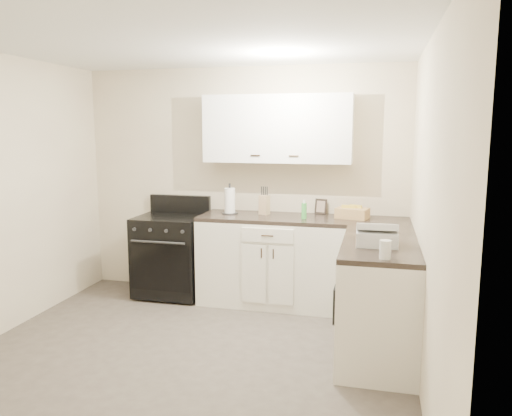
% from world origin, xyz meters
% --- Properties ---
extents(floor, '(3.60, 3.60, 0.00)m').
position_xyz_m(floor, '(0.00, 0.00, 0.00)').
color(floor, '#473F38').
rests_on(floor, ground).
extents(ceiling, '(3.60, 3.60, 0.00)m').
position_xyz_m(ceiling, '(0.00, 0.00, 2.50)').
color(ceiling, white).
rests_on(ceiling, wall_back).
extents(wall_back, '(3.60, 0.00, 3.60)m').
position_xyz_m(wall_back, '(0.00, 1.80, 1.25)').
color(wall_back, beige).
rests_on(wall_back, ground).
extents(wall_right, '(0.00, 3.60, 3.60)m').
position_xyz_m(wall_right, '(1.80, 0.00, 1.25)').
color(wall_right, beige).
rests_on(wall_right, ground).
extents(wall_front, '(3.60, 0.00, 3.60)m').
position_xyz_m(wall_front, '(0.00, -1.80, 1.25)').
color(wall_front, beige).
rests_on(wall_front, ground).
extents(base_cabinets_back, '(1.55, 0.60, 0.90)m').
position_xyz_m(base_cabinets_back, '(0.43, 1.50, 0.45)').
color(base_cabinets_back, white).
rests_on(base_cabinets_back, floor).
extents(base_cabinets_right, '(0.60, 1.90, 0.90)m').
position_xyz_m(base_cabinets_right, '(1.50, 0.85, 0.45)').
color(base_cabinets_right, white).
rests_on(base_cabinets_right, floor).
extents(countertop_back, '(1.55, 0.60, 0.04)m').
position_xyz_m(countertop_back, '(0.43, 1.50, 0.92)').
color(countertop_back, black).
rests_on(countertop_back, base_cabinets_back).
extents(countertop_right, '(0.60, 1.90, 0.04)m').
position_xyz_m(countertop_right, '(1.50, 0.85, 0.92)').
color(countertop_right, black).
rests_on(countertop_right, base_cabinets_right).
extents(upper_cabinets, '(1.55, 0.30, 0.70)m').
position_xyz_m(upper_cabinets, '(0.43, 1.65, 1.84)').
color(upper_cabinets, white).
rests_on(upper_cabinets, wall_back).
extents(stove, '(0.72, 0.61, 0.87)m').
position_xyz_m(stove, '(-0.73, 1.48, 0.46)').
color(stove, black).
rests_on(stove, floor).
extents(knife_block, '(0.12, 0.11, 0.21)m').
position_xyz_m(knife_block, '(0.30, 1.59, 1.04)').
color(knife_block, tan).
rests_on(knife_block, countertop_back).
extents(paper_towel, '(0.14, 0.14, 0.28)m').
position_xyz_m(paper_towel, '(-0.07, 1.55, 1.08)').
color(paper_towel, white).
rests_on(paper_towel, countertop_back).
extents(soap_bottle, '(0.06, 0.06, 0.16)m').
position_xyz_m(soap_bottle, '(0.75, 1.43, 1.02)').
color(soap_bottle, green).
rests_on(soap_bottle, countertop_back).
extents(picture_frame, '(0.14, 0.08, 0.16)m').
position_xyz_m(picture_frame, '(0.88, 1.76, 1.02)').
color(picture_frame, black).
rests_on(picture_frame, countertop_back).
extents(wicker_basket, '(0.35, 0.28, 0.10)m').
position_xyz_m(wicker_basket, '(1.22, 1.57, 0.99)').
color(wicker_basket, tan).
rests_on(wicker_basket, countertop_right).
extents(countertop_grill, '(0.32, 0.30, 0.11)m').
position_xyz_m(countertop_grill, '(1.47, 0.43, 1.00)').
color(countertop_grill, silver).
rests_on(countertop_grill, countertop_right).
extents(glass_jar, '(0.08, 0.08, 0.13)m').
position_xyz_m(glass_jar, '(1.53, 0.00, 1.01)').
color(glass_jar, silver).
rests_on(glass_jar, countertop_right).
extents(oven_mitt_near, '(0.02, 0.16, 0.28)m').
position_xyz_m(oven_mitt_near, '(1.18, 0.19, 0.51)').
color(oven_mitt_near, black).
rests_on(oven_mitt_near, base_cabinets_right).
extents(oven_mitt_far, '(0.02, 0.15, 0.25)m').
position_xyz_m(oven_mitt_far, '(1.18, 0.48, 0.47)').
color(oven_mitt_far, black).
rests_on(oven_mitt_far, base_cabinets_right).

